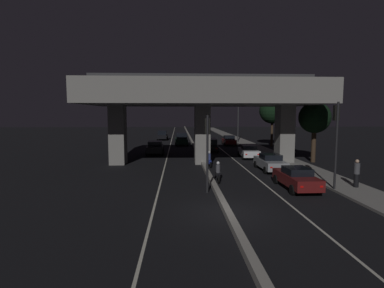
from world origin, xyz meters
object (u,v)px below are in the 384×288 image
(car_silver_second, at_px, (270,162))
(car_black_fourth, at_px, (210,144))
(car_dark_red_lead, at_px, (296,178))
(traffic_light_left_of_median, at_px, (207,140))
(car_dark_red_fifth, at_px, (229,140))
(car_black_third_oncoming, at_px, (162,135))
(street_lamp, at_px, (236,112))
(pedestrian_on_sidewalk, at_px, (357,173))
(traffic_light_right_of_median, at_px, (336,131))
(motorcycle_black_filtering_near, at_px, (218,173))
(car_white_third, at_px, (249,151))
(motorcycle_blue_filtering_mid, at_px, (209,160))
(car_dark_green_second_oncoming, at_px, (181,139))
(car_black_lead_oncoming, at_px, (155,147))

(car_silver_second, height_order, car_black_fourth, car_black_fourth)
(car_dark_red_lead, bearing_deg, traffic_light_left_of_median, 94.75)
(car_dark_red_fifth, xyz_separation_m, car_black_third_oncoming, (-10.89, 9.97, 0.18))
(street_lamp, xyz_separation_m, pedestrian_on_sidewalk, (1.73, -31.20, -4.13))
(traffic_light_right_of_median, distance_m, motorcycle_black_filtering_near, 8.15)
(car_white_third, distance_m, car_black_fourth, 7.36)
(car_silver_second, xyz_separation_m, motorcycle_blue_filtering_mid, (-5.02, 2.13, -0.12))
(car_dark_red_fifth, xyz_separation_m, motorcycle_black_filtering_near, (-5.07, -25.25, -0.12))
(car_silver_second, bearing_deg, car_dark_green_second_oncoming, 18.87)
(car_silver_second, bearing_deg, car_black_fourth, 14.73)
(car_dark_red_fifth, distance_m, motorcycle_black_filtering_near, 25.76)
(car_dark_red_lead, relative_size, pedestrian_on_sidewalk, 2.49)
(car_black_lead_oncoming, distance_m, motorcycle_black_filtering_near, 16.26)
(traffic_light_left_of_median, xyz_separation_m, street_lamp, (7.91, 31.49, 1.93))
(car_black_third_oncoming, relative_size, motorcycle_blue_filtering_mid, 2.12)
(car_silver_second, distance_m, motorcycle_black_filtering_near, 6.45)
(car_dark_green_second_oncoming, bearing_deg, car_dark_red_fifth, 85.57)
(car_dark_red_lead, relative_size, motorcycle_blue_filtering_mid, 2.33)
(car_black_fourth, xyz_separation_m, car_black_lead_oncoming, (-6.99, -2.68, -0.07))
(car_dark_red_lead, distance_m, pedestrian_on_sidewalk, 3.85)
(car_dark_green_second_oncoming, height_order, car_black_third_oncoming, car_dark_green_second_oncoming)
(car_black_third_oncoming, bearing_deg, motorcycle_black_filtering_near, 10.39)
(car_dark_red_lead, height_order, car_black_fourth, car_black_fourth)
(street_lamp, relative_size, car_black_fourth, 1.82)
(car_dark_red_lead, height_order, motorcycle_blue_filtering_mid, motorcycle_blue_filtering_mid)
(motorcycle_blue_filtering_mid, bearing_deg, car_dark_red_lead, -154.87)
(car_white_third, bearing_deg, car_silver_second, -176.43)
(traffic_light_left_of_median, relative_size, car_dark_green_second_oncoming, 1.06)
(motorcycle_black_filtering_near, bearing_deg, car_silver_second, -47.34)
(car_black_third_oncoming, height_order, pedestrian_on_sidewalk, pedestrian_on_sidewalk)
(car_black_third_oncoming, bearing_deg, motorcycle_blue_filtering_mid, 12.34)
(car_dark_red_fifth, distance_m, car_dark_green_second_oncoming, 7.46)
(traffic_light_right_of_median, distance_m, car_black_fourth, 21.72)
(car_silver_second, relative_size, car_black_fourth, 0.93)
(car_black_fourth, relative_size, car_black_third_oncoming, 1.19)
(traffic_light_left_of_median, xyz_separation_m, car_silver_second, (6.08, 6.90, -2.52))
(car_black_lead_oncoming, bearing_deg, car_black_fourth, 109.03)
(car_dark_red_lead, height_order, car_dark_green_second_oncoming, car_dark_green_second_oncoming)
(street_lamp, xyz_separation_m, motorcycle_black_filtering_near, (-6.85, -28.65, -4.55))
(traffic_light_right_of_median, relative_size, car_black_fourth, 1.15)
(traffic_light_right_of_median, height_order, motorcycle_blue_filtering_mid, traffic_light_right_of_median)
(car_dark_red_lead, bearing_deg, traffic_light_right_of_median, -104.44)
(car_dark_red_fifth, bearing_deg, motorcycle_black_filtering_near, 168.85)
(car_dark_red_lead, bearing_deg, motorcycle_blue_filtering_mid, 28.75)
(traffic_light_right_of_median, height_order, street_lamp, street_lamp)
(car_dark_green_second_oncoming, distance_m, motorcycle_blue_filtering_mid, 19.50)
(car_dark_red_lead, relative_size, car_dark_red_fifth, 1.09)
(car_dark_red_fifth, relative_size, car_black_lead_oncoming, 0.91)
(street_lamp, xyz_separation_m, car_dark_green_second_oncoming, (-9.23, -3.12, -4.15))
(street_lamp, relative_size, car_black_third_oncoming, 2.17)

